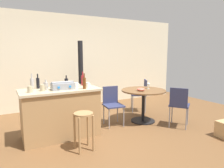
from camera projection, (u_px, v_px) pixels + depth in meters
name	position (u px, v px, depth m)	size (l,w,h in m)	color
ground_plane	(103.00, 138.00, 3.86)	(8.80, 8.80, 0.00)	brown
back_wall	(64.00, 61.00, 5.93)	(8.00, 0.10, 2.70)	beige
kitchen_island	(61.00, 113.00, 3.85)	(1.44, 0.71, 0.93)	#A37A4C
wooden_stool	(84.00, 123.00, 3.31)	(0.31, 0.31, 0.63)	#A37A4C
dining_table	(143.00, 97.00, 4.70)	(1.02, 1.02, 0.75)	black
folding_chair_near	(179.00, 104.00, 4.31)	(0.56, 0.56, 0.88)	navy
folding_chair_far	(141.00, 93.00, 5.55)	(0.54, 0.54, 0.88)	navy
folding_chair_left	(112.00, 103.00, 4.51)	(0.44, 0.44, 0.85)	navy
wood_stove	(81.00, 94.00, 5.56)	(0.44, 0.45, 1.92)	black
toolbox	(63.00, 86.00, 3.72)	(0.41, 0.22, 0.15)	gray
bottle_0	(38.00, 83.00, 3.82)	(0.06, 0.06, 0.28)	black
bottle_1	(83.00, 80.00, 4.20)	(0.07, 0.07, 0.28)	maroon
bottle_2	(66.00, 82.00, 4.07)	(0.07, 0.07, 0.22)	black
bottle_3	(32.00, 84.00, 3.59)	(0.06, 0.06, 0.30)	#B7B2AD
bottle_4	(46.00, 86.00, 3.71)	(0.08, 0.08, 0.18)	#B7B2AD
bottle_5	(84.00, 83.00, 3.78)	(0.06, 0.06, 0.29)	#603314
cup_0	(30.00, 89.00, 3.44)	(0.11, 0.08, 0.11)	tan
cup_1	(76.00, 85.00, 3.98)	(0.11, 0.07, 0.09)	white
cup_2	(43.00, 88.00, 3.58)	(0.11, 0.08, 0.11)	tan
cup_3	(87.00, 85.00, 3.91)	(0.12, 0.08, 0.10)	white
wine_glass	(148.00, 84.00, 4.81)	(0.07, 0.07, 0.14)	silver
serving_bowl	(141.00, 89.00, 4.54)	(0.18, 0.18, 0.07)	#DB6651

